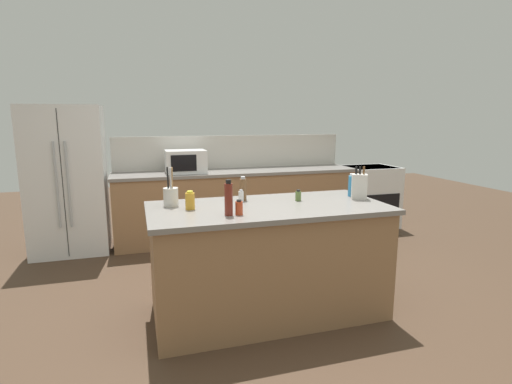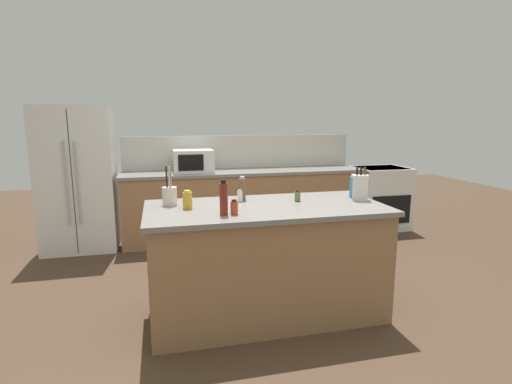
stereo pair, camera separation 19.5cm
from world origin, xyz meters
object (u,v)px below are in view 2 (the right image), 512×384
Objects in this scene: honey_jar at (187,200)px; salt_shaker at (240,196)px; refrigerator at (78,179)px; pepper_grinder at (242,189)px; microwave at (193,161)px; utensil_crock at (170,195)px; spice_jar_paprika at (234,208)px; knife_block at (360,187)px; vinegar_bottle at (224,198)px; dish_soap_bottle at (353,186)px; spice_jar_oregano at (297,196)px; range_oven at (380,197)px.

salt_shaker is at bearing 19.38° from honey_jar.
refrigerator is 8.53× the size of pepper_grinder.
utensil_crock is at bearing -100.42° from microwave.
salt_shaker is (0.22, -1.99, -0.10)m from microwave.
refrigerator reaches higher than spice_jar_paprika.
knife_block reaches higher than salt_shaker.
utensil_crock is (1.07, -2.04, 0.12)m from refrigerator.
utensil_crock is at bearing -159.72° from knife_block.
vinegar_bottle is 1.27× the size of dish_soap_bottle.
knife_block is 1.05m from salt_shaker.
honey_jar reaches higher than spice_jar_oregano.
spice_jar_oregano is 0.71m from spice_jar_paprika.
dish_soap_bottle reaches higher than spice_jar_paprika.
spice_jar_oregano is at bearing -161.28° from knife_block.
pepper_grinder is (0.62, 0.05, 0.02)m from utensil_crock.
honey_jar is at bearing 131.27° from vinegar_bottle.
vinegar_bottle is (0.25, -0.28, 0.06)m from honey_jar.
pepper_grinder is (-1.00, 0.11, 0.00)m from dish_soap_bottle.
utensil_crock is 1.62m from dish_soap_bottle.
spice_jar_paprika is (0.09, -2.44, -0.09)m from microwave.
pepper_grinder is (1.69, -1.99, 0.14)m from refrigerator.
range_oven is at bearing 42.26° from spice_jar_paprika.
range_oven is at bearing 38.02° from salt_shaker.
salt_shaker is 0.92× the size of spice_jar_paprika.
utensil_crock is at bearing 130.36° from vinegar_bottle.
honey_jar is 0.70× the size of dish_soap_bottle.
dish_soap_bottle reaches higher than spice_jar_oregano.
honey_jar is 1.49m from dish_soap_bottle.
spice_jar_oregano is (-0.55, 0.08, -0.07)m from knife_block.
microwave is at bearing 83.83° from honey_jar.
vinegar_bottle reaches higher than dish_soap_bottle.
microwave is (1.43, -0.05, 0.19)m from refrigerator.
range_oven is at bearing 45.40° from spice_jar_oregano.
refrigerator is at bearing 142.07° from dish_soap_bottle.
dish_soap_bottle is (1.03, -0.05, 0.05)m from salt_shaker.
pepper_grinder is (0.26, -1.93, -0.05)m from microwave.
spice_jar_oregano is 0.46× the size of pepper_grinder.
knife_block is 0.56m from spice_jar_oregano.
knife_block reaches higher than spice_jar_paprika.
dish_soap_bottle is (1.26, -2.04, -0.05)m from microwave.
refrigerator reaches higher than range_oven.
refrigerator reaches higher than spice_jar_oregano.
spice_jar_oregano is 0.78m from vinegar_bottle.
microwave is 2.01m from salt_shaker.
range_oven is 2.84m from microwave.
honey_jar is at bearing -96.17° from microwave.
dish_soap_bottle is (2.69, -2.10, 0.14)m from refrigerator.
range_oven is 1.79× the size of microwave.
knife_block reaches higher than range_oven.
utensil_crock reaches higher than range_oven.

